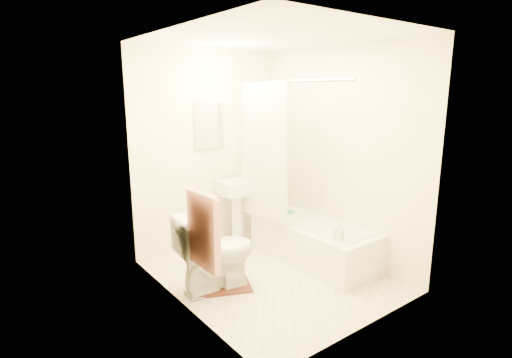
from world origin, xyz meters
TOP-DOWN VIEW (x-y plane):
  - floor at (0.00, 0.00)m, footprint 2.40×2.40m
  - ceiling at (0.00, 0.00)m, footprint 2.40×2.40m
  - wall_back at (0.00, 1.20)m, footprint 2.00×0.02m
  - wall_left at (-1.00, 0.00)m, footprint 0.02×2.40m
  - wall_right at (1.00, 0.00)m, footprint 0.02×2.40m
  - mirror at (0.00, 1.18)m, footprint 0.40×0.03m
  - curtain_rod at (0.30, 0.10)m, footprint 0.03×1.70m
  - shower_curtain at (0.30, 0.50)m, footprint 0.04×0.80m
  - towel_bar at (-0.96, -0.25)m, footprint 0.02×0.60m
  - towel at (-0.93, -0.25)m, footprint 0.06×0.45m
  - toilet_paper at (-0.93, 0.12)m, footprint 0.11×0.12m
  - toilet at (-0.60, 0.10)m, footprint 0.82×0.53m
  - sink at (0.25, 0.95)m, footprint 0.50×0.41m
  - bathtub at (0.67, 0.04)m, footprint 0.66×1.51m
  - bath_mat at (-0.55, 0.13)m, footprint 0.73×0.65m
  - soap_bottle at (0.50, -0.48)m, footprint 0.11×0.11m
  - scrub_brush at (0.73, 0.56)m, footprint 0.08×0.23m

SIDE VIEW (x-z plane):
  - floor at x=0.00m, z-range 0.00..0.00m
  - bath_mat at x=-0.55m, z-range 0.00..0.02m
  - bathtub at x=0.67m, z-range 0.00..0.43m
  - toilet at x=-0.60m, z-range 0.00..0.76m
  - scrub_brush at x=0.73m, z-range 0.42..0.47m
  - sink at x=0.25m, z-range 0.00..0.90m
  - soap_bottle at x=0.50m, z-range 0.43..0.62m
  - toilet_paper at x=-0.93m, z-range 0.64..0.76m
  - towel at x=-0.93m, z-range 0.45..1.11m
  - towel_bar at x=-0.96m, z-range 1.09..1.11m
  - wall_back at x=0.00m, z-range 0.00..2.40m
  - wall_left at x=-1.00m, z-range 0.00..2.40m
  - wall_right at x=1.00m, z-range 0.00..2.40m
  - shower_curtain at x=0.30m, z-range 0.44..2.00m
  - mirror at x=0.00m, z-range 1.23..1.77m
  - curtain_rod at x=0.30m, z-range 1.98..2.02m
  - ceiling at x=0.00m, z-range 2.40..2.40m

